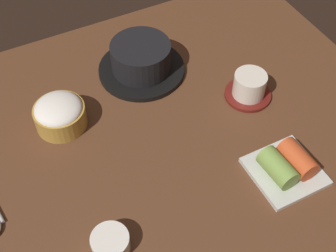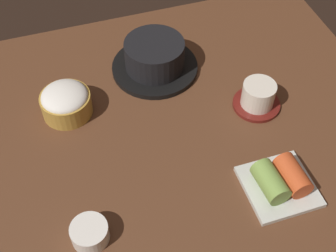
# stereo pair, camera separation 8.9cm
# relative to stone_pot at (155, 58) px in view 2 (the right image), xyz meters

# --- Properties ---
(dining_table) EXTENTS (1.00, 0.76, 0.02)m
(dining_table) POSITION_rel_stone_pot_xyz_m (-0.05, -0.17, -0.04)
(dining_table) COLOR #56331E
(dining_table) RESTS_ON ground
(stone_pot) EXTENTS (0.19, 0.19, 0.07)m
(stone_pot) POSITION_rel_stone_pot_xyz_m (0.00, 0.00, 0.00)
(stone_pot) COLOR black
(stone_pot) RESTS_ON dining_table
(rice_bowl) EXTENTS (0.10, 0.10, 0.06)m
(rice_bowl) POSITION_rel_stone_pot_xyz_m (-0.21, -0.07, -0.00)
(rice_bowl) COLOR #B78C38
(rice_bowl) RESTS_ON dining_table
(tea_cup_with_saucer) EXTENTS (0.10, 0.10, 0.06)m
(tea_cup_with_saucer) POSITION_rel_stone_pot_xyz_m (0.17, -0.17, -0.01)
(tea_cup_with_saucer) COLOR maroon
(tea_cup_with_saucer) RESTS_ON dining_table
(kimchi_plate) EXTENTS (0.12, 0.12, 0.05)m
(kimchi_plate) POSITION_rel_stone_pot_xyz_m (0.12, -0.37, -0.01)
(kimchi_plate) COLOR silver
(kimchi_plate) RESTS_ON dining_table
(side_bowl_near) EXTENTS (0.06, 0.06, 0.03)m
(side_bowl_near) POSITION_rel_stone_pot_xyz_m (-0.22, -0.36, -0.02)
(side_bowl_near) COLOR white
(side_bowl_near) RESTS_ON dining_table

